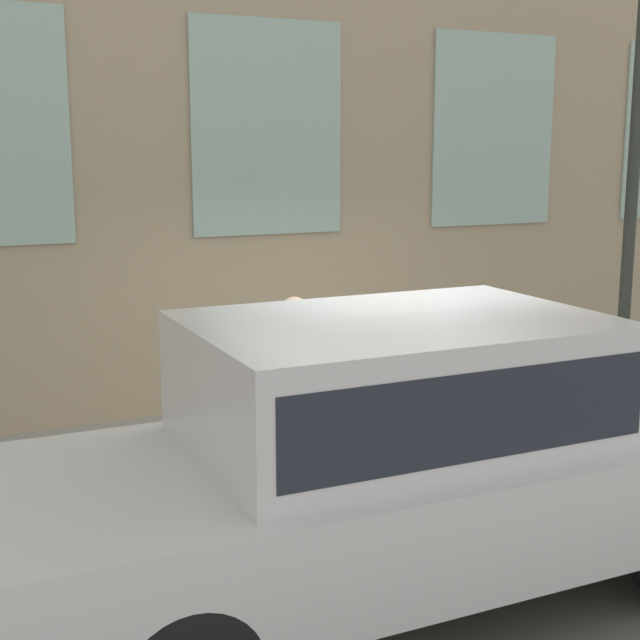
{
  "coord_description": "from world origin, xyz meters",
  "views": [
    {
      "loc": [
        -6.04,
        3.49,
        2.9
      ],
      "look_at": [
        0.55,
        0.42,
        1.48
      ],
      "focal_mm": 50.0,
      "sensor_mm": 36.0,
      "label": 1
    }
  ],
  "objects": [
    {
      "name": "ground_plane",
      "position": [
        0.0,
        0.0,
        0.0
      ],
      "size": [
        80.0,
        80.0,
        0.0
      ],
      "primitive_type": "plane",
      "color": "#514F4C"
    },
    {
      "name": "sidewalk",
      "position": [
        1.37,
        0.0,
        0.07
      ],
      "size": [
        2.74,
        60.0,
        0.14
      ],
      "color": "gray",
      "rests_on": "ground_plane"
    },
    {
      "name": "fire_hydrant",
      "position": [
        0.44,
        0.23,
        0.5
      ],
      "size": [
        0.32,
        0.43,
        0.7
      ],
      "color": "gold",
      "rests_on": "sidewalk"
    },
    {
      "name": "person",
      "position": [
        0.67,
        0.6,
        1.06
      ],
      "size": [
        0.37,
        0.24,
        1.53
      ],
      "rotation": [
        0.0,
        0.0,
        -1.17
      ],
      "color": "#998466",
      "rests_on": "sidewalk"
    },
    {
      "name": "parked_car_silver_near",
      "position": [
        -1.33,
        0.77,
        1.01
      ],
      "size": [
        1.99,
        5.31,
        1.85
      ],
      "color": "black",
      "rests_on": "ground_plane"
    }
  ]
}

